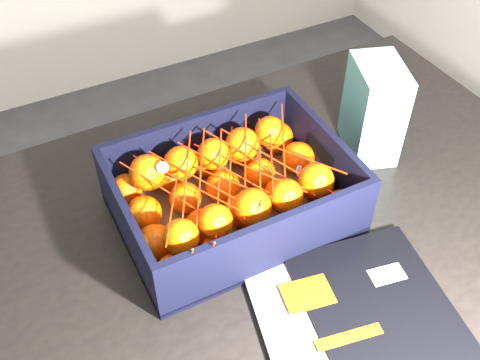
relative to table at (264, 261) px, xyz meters
name	(u,v)px	position (x,y,z in m)	size (l,w,h in m)	color
room_shell	(50,42)	(-0.28, -0.11, 0.60)	(3.54, 3.54, 2.50)	silver
table	(264,261)	(0.00, 0.00, 0.00)	(1.21, 0.82, 0.75)	black
magazine_stack	(362,323)	(0.03, -0.24, 0.11)	(0.34, 0.33, 0.02)	#BABAB6
produce_crate	(232,199)	(-0.04, 0.05, 0.14)	(0.38, 0.29, 0.12)	brown
clementine_heap	(232,191)	(-0.04, 0.05, 0.16)	(0.37, 0.27, 0.11)	#FC4F05
mesh_net	(230,175)	(-0.04, 0.05, 0.20)	(0.32, 0.25, 0.09)	red
retail_carton	(374,110)	(0.28, 0.09, 0.19)	(0.08, 0.13, 0.19)	white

